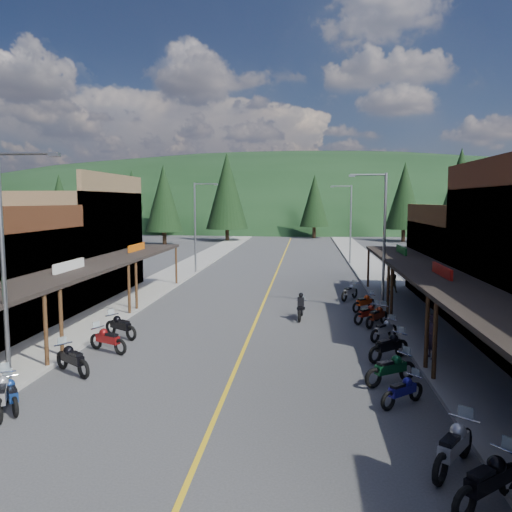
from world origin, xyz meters
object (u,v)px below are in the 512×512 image
(bike_east_8, at_px, (384,329))
(bike_east_7, at_px, (389,345))
(bike_east_4, at_px, (454,445))
(bike_east_11, at_px, (364,302))
(pine_4, at_px, (404,196))
(pine_8, at_px, (111,205))
(streetlight_1, at_px, (197,223))
(bike_west_7, at_px, (108,338))
(bike_east_9, at_px, (377,315))
(pine_5, at_px, (484,192))
(pine_0, at_px, (60,201))
(pine_9, at_px, (476,201))
(streetlight_2, at_px, (382,235))
(streetlight_3, at_px, (349,221))
(pedestrian_east_b, at_px, (392,280))
(bike_west_5, at_px, (11,392))
(streetlight_0, at_px, (7,262))
(pine_7, at_px, (132,197))
(bike_east_6, at_px, (391,367))
(rider_on_bike, at_px, (301,308))
(pine_11, at_px, (460,194))
(bike_west_6, at_px, (72,358))
(bike_east_10, at_px, (368,313))
(pine_1, at_px, (163,197))
(pedestrian_east_a, at_px, (432,336))
(bike_west_4, at_px, (2,392))
(pine_10, at_px, (164,198))
(bike_east_5, at_px, (402,389))
(pine_3, at_px, (315,201))
(shop_east_3, at_px, (483,263))
(pine_2, at_px, (227,191))
(bike_west_8, at_px, (120,325))
(bike_east_12, at_px, (350,291))

(bike_east_8, bearing_deg, bike_east_7, -51.55)
(bike_east_4, bearing_deg, bike_east_11, 125.61)
(pine_4, height_order, pine_8, pine_4)
(streetlight_1, relative_size, bike_west_7, 3.76)
(bike_east_9, bearing_deg, pine_5, 103.80)
(pine_0, bearing_deg, pine_9, -14.88)
(bike_east_8, bearing_deg, streetlight_2, 126.98)
(streetlight_3, height_order, pedestrian_east_b, streetlight_3)
(bike_west_5, height_order, pedestrian_east_b, pedestrian_east_b)
(streetlight_0, bearing_deg, pine_7, 106.99)
(pine_7, xyz_separation_m, bike_east_9, (38.31, -71.44, -6.64))
(bike_east_6, distance_m, rider_on_bike, 9.97)
(bike_west_7, bearing_deg, pine_11, -6.46)
(bike_west_6, height_order, bike_east_6, bike_west_6)
(pine_7, height_order, pine_11, pine_7)
(bike_east_10, distance_m, rider_on_bike, 3.56)
(pine_0, distance_m, bike_east_10, 73.30)
(pine_0, xyz_separation_m, pine_1, (16.00, 8.00, 0.75))
(streetlight_0, height_order, bike_east_9, streetlight_0)
(pine_11, xyz_separation_m, pedestrian_east_a, (-12.32, -39.04, -6.14))
(bike_east_7, height_order, bike_east_10, bike_east_7)
(bike_west_6, bearing_deg, pine_9, 4.13)
(pine_8, relative_size, bike_west_4, 4.38)
(pine_1, xyz_separation_m, pine_8, (2.00, -30.00, -1.26))
(bike_east_7, bearing_deg, pine_11, 119.82)
(pine_10, distance_m, bike_east_9, 51.91)
(pine_1, distance_m, pine_4, 43.17)
(pine_5, distance_m, bike_east_11, 70.18)
(bike_west_7, bearing_deg, pine_5, -1.65)
(streetlight_1, height_order, bike_east_8, streetlight_1)
(pine_11, height_order, bike_east_5, pine_11)
(pine_1, bearing_deg, pedestrian_east_a, -65.96)
(streetlight_3, xyz_separation_m, pedestrian_east_a, (0.73, -31.04, -3.41))
(pine_10, distance_m, bike_east_11, 48.76)
(rider_on_bike, bearing_deg, pine_0, 131.10)
(pine_7, distance_m, bike_east_4, 93.75)
(streetlight_2, bearing_deg, pine_3, 92.91)
(bike_east_5, xyz_separation_m, pedestrian_east_a, (1.97, 4.53, 0.52))
(shop_east_3, height_order, pine_10, pine_10)
(pine_1, bearing_deg, pine_7, 143.13)
(pine_2, height_order, pine_11, pine_2)
(pine_2, relative_size, bike_west_8, 6.43)
(bike_east_11, bearing_deg, pine_11, 109.23)
(streetlight_0, relative_size, pine_4, 0.64)
(pine_0, bearing_deg, bike_east_9, -51.12)
(pine_3, distance_m, rider_on_bike, 60.62)
(streetlight_0, bearing_deg, streetlight_2, 45.20)
(pine_2, relative_size, bike_east_12, 6.73)
(pine_5, distance_m, bike_east_8, 75.70)
(streetlight_0, xyz_separation_m, bike_west_5, (0.58, -1.08, -3.92))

